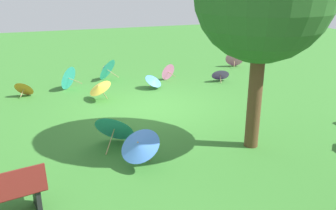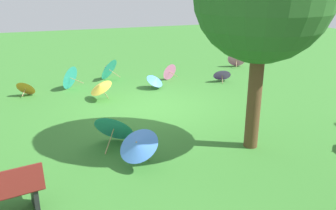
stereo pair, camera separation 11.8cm
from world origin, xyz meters
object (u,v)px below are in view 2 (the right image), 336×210
object	(u,v)px
parasol_blue_0	(138,144)
parasol_blue_1	(155,80)
parasol_pink_2	(168,71)
parasol_yellow_3	(100,87)
parasol_pink_1	(237,58)
parasol_teal_3	(115,126)
parasol_teal_4	(107,68)
parasol_purple_0	(222,74)
parasol_orange_3	(26,87)
parasol_teal_0	(68,77)

from	to	relation	value
parasol_blue_0	parasol_blue_1	distance (m)	5.80
parasol_blue_1	parasol_pink_2	bearing A→B (deg)	-130.43
parasol_blue_1	parasol_yellow_3	bearing A→B (deg)	18.30
parasol_pink_1	parasol_teal_3	xyz separation A→B (m)	(6.87, 6.29, 0.07)
parasol_blue_0	parasol_blue_1	world-z (taller)	parasol_blue_0
parasol_teal_3	parasol_teal_4	size ratio (longest dim) A/B	1.07
parasol_purple_0	parasol_teal_3	size ratio (longest dim) A/B	0.69
parasol_yellow_3	parasol_teal_4	distance (m)	2.64
parasol_teal_3	parasol_teal_4	distance (m)	6.05
parasol_teal_4	parasol_orange_3	size ratio (longest dim) A/B	1.41
parasol_teal_4	parasol_blue_1	size ratio (longest dim) A/B	1.29
parasol_purple_0	parasol_teal_3	world-z (taller)	parasol_teal_3
parasol_teal_0	parasol_yellow_3	world-z (taller)	parasol_teal_0
parasol_pink_2	parasol_teal_3	size ratio (longest dim) A/B	0.63
parasol_yellow_3	parasol_pink_2	bearing A→B (deg)	-150.00
parasol_purple_0	parasol_pink_1	distance (m)	2.80
parasol_teal_0	parasol_teal_4	size ratio (longest dim) A/B	0.84
parasol_pink_2	parasol_teal_4	world-z (taller)	parasol_teal_4
parasol_purple_0	parasol_teal_4	bearing A→B (deg)	-23.49
parasol_orange_3	parasol_yellow_3	bearing A→B (deg)	150.01
parasol_teal_0	parasol_blue_0	world-z (taller)	parasol_teal_0
parasol_blue_0	parasol_pink_2	size ratio (longest dim) A/B	1.55
parasol_blue_1	parasol_teal_0	bearing A→B (deg)	-19.04
parasol_blue_1	parasol_orange_3	bearing A→B (deg)	-8.35
parasol_teal_0	parasol_yellow_3	distance (m)	1.93
parasol_teal_0	parasol_blue_1	size ratio (longest dim) A/B	1.08
parasol_pink_1	parasol_orange_3	world-z (taller)	parasol_pink_1
parasol_purple_0	parasol_blue_1	xyz separation A→B (m)	(2.73, 0.07, 0.03)
parasol_teal_4	parasol_purple_0	bearing A→B (deg)	156.51
parasol_orange_3	parasol_purple_0	bearing A→B (deg)	175.37
parasol_pink_1	parasol_teal_3	bearing A→B (deg)	42.48
parasol_teal_4	parasol_pink_2	bearing A→B (deg)	159.36
parasol_blue_0	parasol_teal_3	distance (m)	1.31
parasol_teal_3	parasol_orange_3	distance (m)	5.21
parasol_pink_2	parasol_teal_3	bearing A→B (deg)	58.40
parasol_teal_0	parasol_orange_3	world-z (taller)	parasol_teal_0
parasol_teal_3	parasol_blue_1	size ratio (longest dim) A/B	1.38
parasol_blue_0	parasol_yellow_3	xyz separation A→B (m)	(0.01, -4.72, -0.08)
parasol_pink_2	parasol_orange_3	world-z (taller)	parasol_pink_2
parasol_teal_0	parasol_blue_0	size ratio (longest dim) A/B	0.81
parasol_yellow_3	parasol_orange_3	world-z (taller)	parasol_yellow_3
parasol_teal_0	parasol_purple_0	bearing A→B (deg)	170.48
parasol_teal_0	parasol_pink_2	bearing A→B (deg)	179.82
parasol_blue_0	parasol_blue_1	bearing A→B (deg)	-110.93
parasol_teal_4	parasol_yellow_3	bearing A→B (deg)	75.15
parasol_purple_0	parasol_pink_1	size ratio (longest dim) A/B	0.85
parasol_teal_0	parasol_orange_3	xyz separation A→B (m)	(1.43, 0.38, -0.15)
parasol_teal_0	parasol_pink_2	distance (m)	3.83
parasol_purple_0	parasol_teal_4	world-z (taller)	parasol_teal_4
parasol_yellow_3	parasol_teal_4	bearing A→B (deg)	-104.85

